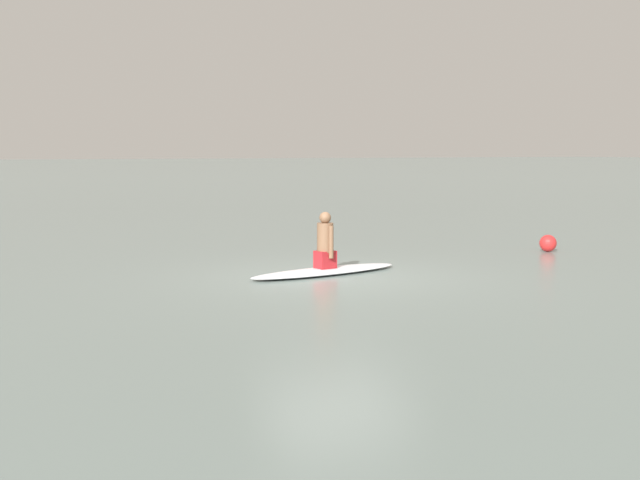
# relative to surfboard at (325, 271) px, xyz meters

# --- Properties ---
(ground_plane) EXTENTS (400.00, 400.00, 0.00)m
(ground_plane) POSITION_rel_surfboard_xyz_m (-0.50, 0.05, -0.05)
(ground_plane) COLOR slate
(surfboard) EXTENTS (1.19, 3.11, 0.10)m
(surfboard) POSITION_rel_surfboard_xyz_m (0.00, 0.00, 0.00)
(surfboard) COLOR white
(surfboard) RESTS_ON ground
(person_paddler) EXTENTS (0.43, 0.36, 0.99)m
(person_paddler) POSITION_rel_surfboard_xyz_m (-0.00, 0.00, 0.50)
(person_paddler) COLOR #A51E23
(person_paddler) RESTS_ON surfboard
(buoy_marker) EXTENTS (0.36, 0.36, 0.36)m
(buoy_marker) POSITION_rel_surfboard_xyz_m (0.70, -5.72, 0.13)
(buoy_marker) COLOR red
(buoy_marker) RESTS_ON ground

